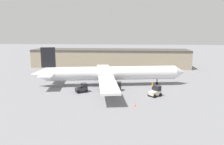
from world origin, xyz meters
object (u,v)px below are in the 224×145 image
airplane (108,74)px  safety_cone_near (135,105)px  baggage_tug (156,92)px  belt_loader_truck (82,88)px  ground_crew_worker (153,86)px  pushback_tug (117,87)px

airplane → safety_cone_near: 17.92m
airplane → baggage_tug: size_ratio=12.81×
baggage_tug → belt_loader_truck: (-17.05, 1.90, -0.05)m
baggage_tug → safety_cone_near: size_ratio=5.84×
airplane → belt_loader_truck: size_ratio=12.44×
ground_crew_worker → pushback_tug: 8.96m
airplane → baggage_tug: 14.81m
belt_loader_truck → ground_crew_worker: bearing=-17.3°
ground_crew_worker → baggage_tug: size_ratio=0.56×
ground_crew_worker → belt_loader_truck: bearing=-2.4°
airplane → ground_crew_worker: (11.35, -3.33, -2.27)m
ground_crew_worker → belt_loader_truck: size_ratio=0.54×
airplane → pushback_tug: 6.03m
airplane → baggage_tug: (11.47, -9.10, -2.18)m
safety_cone_near → pushback_tug: bearing=110.8°
pushback_tug → ground_crew_worker: bearing=12.8°
ground_crew_worker → safety_cone_near: ground_crew_worker is taller
belt_loader_truck → safety_cone_near: 15.41m
baggage_tug → safety_cone_near: 8.59m
baggage_tug → belt_loader_truck: size_ratio=0.97×
ground_crew_worker → safety_cone_near: (-4.51, -12.97, -0.68)m
baggage_tug → pushback_tug: 9.84m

